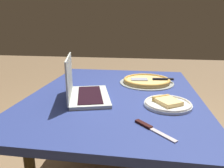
{
  "coord_description": "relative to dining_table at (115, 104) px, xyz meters",
  "views": [
    {
      "loc": [
        1.18,
        0.15,
        1.12
      ],
      "look_at": [
        -0.01,
        -0.02,
        0.78
      ],
      "focal_mm": 33.62,
      "sensor_mm": 36.0,
      "label": 1
    }
  ],
  "objects": [
    {
      "name": "dining_table",
      "position": [
        0.0,
        0.0,
        0.0
      ],
      "size": [
        1.25,
        0.96,
        0.73
      ],
      "color": "navy",
      "rests_on": "ground_plane"
    },
    {
      "name": "laptop",
      "position": [
        0.13,
        -0.16,
        0.12
      ],
      "size": [
        0.39,
        0.3,
        0.23
      ],
      "color": "beige",
      "rests_on": "dining_table"
    },
    {
      "name": "table_knife",
      "position": [
        0.43,
        0.19,
        0.08
      ],
      "size": [
        0.16,
        0.15,
        0.01
      ],
      "color": "#BEB4B7",
      "rests_on": "dining_table"
    },
    {
      "name": "pizza_tray",
      "position": [
        -0.23,
        0.19,
        0.09
      ],
      "size": [
        0.37,
        0.37,
        0.04
      ],
      "color": "#929A97",
      "rests_on": "dining_table"
    },
    {
      "name": "pizza_plate",
      "position": [
        0.18,
        0.29,
        0.09
      ],
      "size": [
        0.23,
        0.23,
        0.04
      ],
      "color": "white",
      "rests_on": "dining_table"
    }
  ]
}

